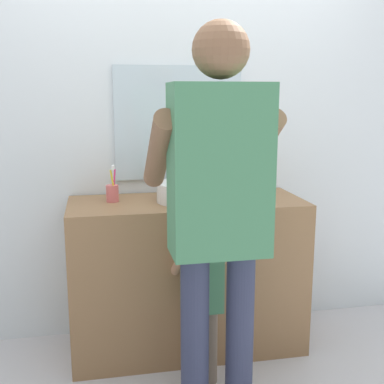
% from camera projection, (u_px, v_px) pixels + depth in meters
% --- Properties ---
extents(ground_plane, '(14.00, 14.00, 0.00)m').
position_uv_depth(ground_plane, '(197.00, 371.00, 2.66)').
color(ground_plane, silver).
extents(back_wall, '(4.40, 0.10, 2.70)m').
position_uv_depth(back_wall, '(177.00, 118.00, 2.99)').
color(back_wall, silver).
rests_on(back_wall, ground).
extents(vanity_cabinet, '(1.34, 0.54, 0.89)m').
position_uv_depth(vanity_cabinet, '(187.00, 275.00, 2.86)').
color(vanity_cabinet, olive).
rests_on(vanity_cabinet, ground).
extents(sink_basin, '(0.35, 0.35, 0.11)m').
position_uv_depth(sink_basin, '(187.00, 192.00, 2.74)').
color(sink_basin, silver).
rests_on(sink_basin, vanity_cabinet).
extents(faucet, '(0.18, 0.14, 0.18)m').
position_uv_depth(faucet, '(181.00, 181.00, 2.94)').
color(faucet, '#B7BABF').
rests_on(faucet, vanity_cabinet).
extents(toothbrush_cup, '(0.07, 0.07, 0.21)m').
position_uv_depth(toothbrush_cup, '(112.00, 192.00, 2.74)').
color(toothbrush_cup, '#D86666').
rests_on(toothbrush_cup, vanity_cabinet).
extents(child_toddler, '(0.27, 0.27, 0.89)m').
position_uv_depth(child_toddler, '(202.00, 287.00, 2.46)').
color(child_toddler, '#6B5B4C').
rests_on(child_toddler, ground).
extents(adult_parent, '(0.55, 0.58, 1.78)m').
position_uv_depth(adult_parent, '(218.00, 196.00, 2.05)').
color(adult_parent, '#2D334C').
rests_on(adult_parent, ground).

